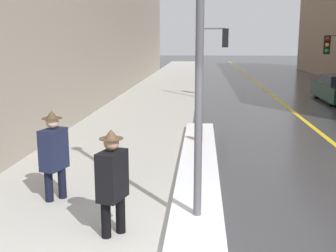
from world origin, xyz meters
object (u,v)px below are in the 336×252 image
at_px(pedestrian_in_glasses, 112,179).
at_px(traffic_light_far, 335,51).
at_px(traffic_light_near, 217,46).
at_px(lamp_post, 200,22).
at_px(fire_hydrant, 199,134).
at_px(pedestrian_in_fedora, 54,152).

bearing_deg(pedestrian_in_glasses, traffic_light_far, 170.47).
distance_m(traffic_light_near, pedestrian_in_glasses, 15.52).
relative_size(lamp_post, fire_hydrant, 7.39).
xyz_separation_m(pedestrian_in_glasses, pedestrian_in_fedora, (-1.32, 1.30, 0.02)).
height_order(traffic_light_near, pedestrian_in_glasses, traffic_light_near).
bearing_deg(lamp_post, traffic_light_far, 67.07).
relative_size(traffic_light_near, fire_hydrant, 5.08).
distance_m(lamp_post, traffic_light_far, 16.59).
height_order(traffic_light_far, pedestrian_in_glasses, traffic_light_far).
distance_m(lamp_post, traffic_light_near, 14.87).
bearing_deg(fire_hydrant, pedestrian_in_fedora, -121.22).
distance_m(lamp_post, pedestrian_in_glasses, 2.56).
bearing_deg(traffic_light_far, pedestrian_in_glasses, 70.82).
relative_size(traffic_light_far, pedestrian_in_glasses, 2.02).
bearing_deg(pedestrian_in_fedora, pedestrian_in_glasses, 61.95).
distance_m(traffic_light_far, pedestrian_in_fedora, 17.07).
height_order(pedestrian_in_fedora, fire_hydrant, pedestrian_in_fedora).
xyz_separation_m(traffic_light_far, pedestrian_in_fedora, (-9.00, -14.43, -1.43)).
height_order(lamp_post, fire_hydrant, lamp_post).
xyz_separation_m(pedestrian_in_fedora, fire_hydrant, (2.51, 4.15, -0.55)).
relative_size(traffic_light_near, pedestrian_in_glasses, 2.22).
bearing_deg(traffic_light_near, pedestrian_in_glasses, -94.56).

